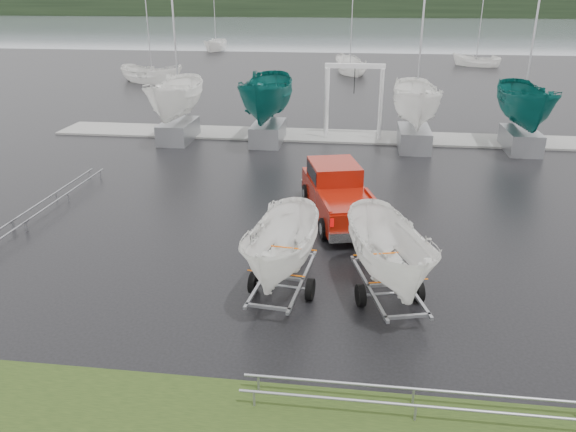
% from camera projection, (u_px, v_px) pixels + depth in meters
% --- Properties ---
extents(ground_plane, '(120.00, 120.00, 0.00)m').
position_uv_depth(ground_plane, '(282.00, 222.00, 20.46)').
color(ground_plane, black).
rests_on(ground_plane, ground).
extents(lake, '(300.00, 300.00, 0.00)m').
position_uv_depth(lake, '(351.00, 32.00, 112.44)').
color(lake, slate).
rests_on(lake, ground).
extents(dock, '(30.00, 3.00, 0.12)m').
position_uv_depth(dock, '(313.00, 135.00, 32.39)').
color(dock, gray).
rests_on(dock, ground).
extents(treeline, '(300.00, 8.00, 6.00)m').
position_uv_depth(treeline, '(357.00, 7.00, 175.71)').
color(treeline, black).
rests_on(treeline, ground).
extents(far_hill, '(300.00, 6.00, 10.00)m').
position_uv_depth(far_hill, '(358.00, 0.00, 182.32)').
color(far_hill, '#4C5651').
rests_on(far_hill, ground).
extents(pickup_truck, '(3.27, 5.84, 1.84)m').
position_uv_depth(pickup_truck, '(338.00, 191.00, 20.70)').
color(pickup_truck, maroon).
rests_on(pickup_truck, ground).
extents(trailer_hitched, '(2.19, 3.78, 5.21)m').
position_uv_depth(trailer_hitched, '(394.00, 203.00, 14.26)').
color(trailer_hitched, gray).
rests_on(trailer_hitched, ground).
extents(trailer_parked, '(1.90, 3.71, 5.05)m').
position_uv_depth(trailer_parked, '(283.00, 200.00, 14.65)').
color(trailer_parked, gray).
rests_on(trailer_parked, ground).
extents(boat_hoist, '(3.30, 2.18, 4.12)m').
position_uv_depth(boat_hoist, '(354.00, 90.00, 31.15)').
color(boat_hoist, silver).
rests_on(boat_hoist, ground).
extents(keelboat_0, '(2.40, 3.20, 10.57)m').
position_uv_depth(keelboat_0, '(174.00, 71.00, 30.03)').
color(keelboat_0, gray).
rests_on(keelboat_0, ground).
extents(keelboat_1, '(2.61, 3.20, 8.04)m').
position_uv_depth(keelboat_1, '(267.00, 66.00, 29.48)').
color(keelboat_1, gray).
rests_on(keelboat_1, ground).
extents(keelboat_2, '(2.41, 3.20, 10.58)m').
position_uv_depth(keelboat_2, '(419.00, 75.00, 28.49)').
color(keelboat_2, gray).
rests_on(keelboat_2, ground).
extents(keelboat_3, '(2.41, 3.20, 10.58)m').
position_uv_depth(keelboat_3, '(530.00, 76.00, 28.10)').
color(keelboat_3, gray).
rests_on(keelboat_3, ground).
extents(mast_rack_0, '(0.56, 6.50, 0.06)m').
position_uv_depth(mast_rack_0, '(62.00, 193.00, 22.32)').
color(mast_rack_0, gray).
rests_on(mast_rack_0, ground).
extents(mast_rack_2, '(7.00, 0.56, 0.06)m').
position_uv_depth(mast_rack_2, '(415.00, 397.00, 11.11)').
color(mast_rack_2, gray).
rests_on(mast_rack_2, ground).
extents(moored_boat_0, '(3.51, 3.47, 11.50)m').
position_uv_depth(moored_boat_0, '(153.00, 83.00, 51.27)').
color(moored_boat_0, white).
rests_on(moored_boat_0, ground).
extents(moored_boat_1, '(3.13, 3.18, 11.36)m').
position_uv_depth(moored_boat_1, '(350.00, 74.00, 56.82)').
color(moored_boat_1, white).
rests_on(moored_boat_1, ground).
extents(moored_boat_2, '(2.77, 2.74, 10.70)m').
position_uv_depth(moored_boat_2, '(475.00, 66.00, 62.22)').
color(moored_boat_2, white).
rests_on(moored_boat_2, ground).
extents(moored_boat_4, '(2.58, 2.64, 11.32)m').
position_uv_depth(moored_boat_4, '(216.00, 51.00, 78.53)').
color(moored_boat_4, white).
rests_on(moored_boat_4, ground).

